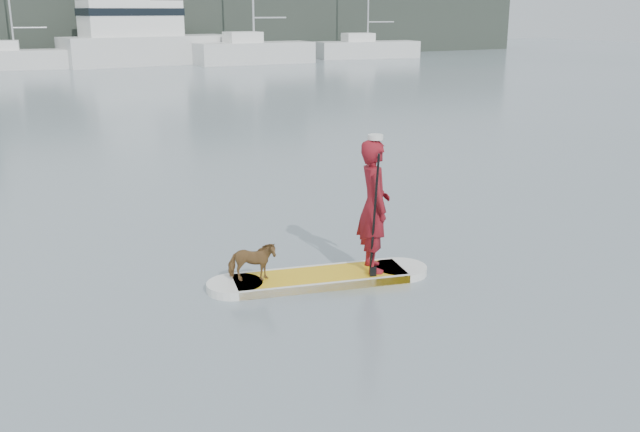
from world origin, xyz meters
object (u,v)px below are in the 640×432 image
dog (252,262)px  motor_yacht_a (141,35)px  sailboat_d (14,57)px  paddleboard (320,278)px  sailboat_f (367,47)px  paddler (374,206)px  sailboat_e (253,51)px

dog → motor_yacht_a: bearing=9.6°
dog → sailboat_d: (1.83, 43.45, 0.39)m
paddleboard → sailboat_d: sailboat_d is taller
sailboat_f → motor_yacht_a: 18.25m
paddleboard → dog: (-0.97, 0.23, 0.35)m
paddler → sailboat_e: 44.06m
sailboat_d → sailboat_e: (16.04, -2.85, 0.11)m
paddler → motor_yacht_a: bearing=7.3°
paddleboard → paddler: (0.79, -0.19, 1.03)m
paddleboard → sailboat_d: bearing=102.2°
sailboat_d → sailboat_e: size_ratio=0.88×
motor_yacht_a → sailboat_f: bearing=-10.8°
paddleboard → sailboat_f: (27.59, 42.11, 0.79)m
sailboat_d → sailboat_f: sailboat_f is taller
motor_yacht_a → sailboat_e: bearing=-26.8°
paddleboard → sailboat_e: bearing=80.9°
motor_yacht_a → sailboat_d: bearing=174.1°
sailboat_f → sailboat_d: bearing=-173.7°
sailboat_d → dog: bearing=-84.5°
paddleboard → motor_yacht_a: bearing=91.2°
paddleboard → sailboat_f: bearing=70.1°
sailboat_d → motor_yacht_a: sailboat_d is taller
sailboat_e → sailboat_f: 10.76m
sailboat_f → motor_yacht_a: bearing=-175.3°
dog → paddleboard: bearing=-80.2°
sailboat_e → motor_yacht_a: bearing=160.0°
paddler → dog: bearing=95.1°
motor_yacht_a → paddler: bearing=-107.1°
paddleboard → sailboat_e: 44.19m
paddleboard → paddler: bearing=0.0°
sailboat_e → motor_yacht_a: 8.07m
dog → sailboat_f: size_ratio=0.05×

